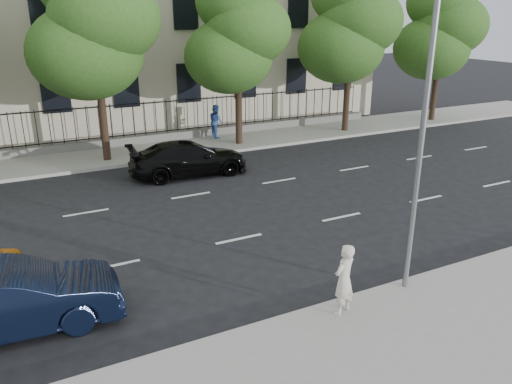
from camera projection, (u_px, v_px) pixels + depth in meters
ground at (277, 273)px, 13.83m from camera, size 120.00×120.00×0.00m
near_sidewalk at (370, 354)px, 10.45m from camera, size 60.00×4.00×0.15m
far_sidewalk at (144, 152)px, 25.55m from camera, size 60.00×4.00×0.15m
lane_markings at (212, 215)px, 17.81m from camera, size 49.60×4.62×0.01m
iron_fence at (135, 134)px, 26.78m from camera, size 30.00×0.50×2.20m
street_light at (410, 88)px, 11.66m from camera, size 0.25×3.32×8.05m
tree_c at (93, 22)px, 22.03m from camera, size 5.89×5.50×9.80m
tree_d at (237, 33)px, 25.19m from camera, size 5.34×4.94×8.84m
tree_e at (350, 24)px, 28.05m from camera, size 5.71×5.31×9.46m
tree_f at (440, 28)px, 31.13m from camera, size 5.52×5.12×9.01m
navy_sedan at (7, 300)px, 11.07m from camera, size 4.99×2.03×1.61m
black_sedan at (189, 158)px, 21.96m from camera, size 5.34×2.47×1.51m
woman_near at (344, 279)px, 11.48m from camera, size 0.75×0.62×1.75m
pedestrian_far at (216, 121)px, 27.90m from camera, size 0.70×0.90×1.85m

